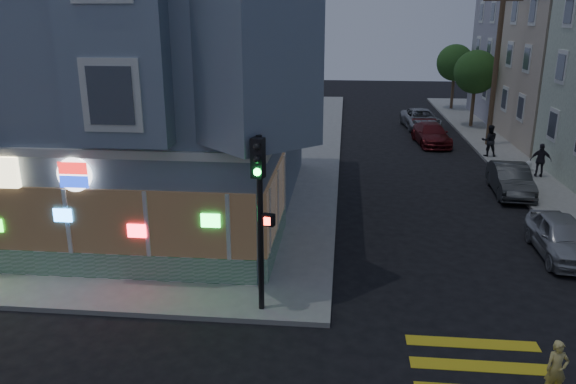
% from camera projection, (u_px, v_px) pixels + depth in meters
% --- Properties ---
extents(ground, '(120.00, 120.00, 0.00)m').
position_uv_depth(ground, '(197.00, 367.00, 12.88)').
color(ground, black).
rests_on(ground, ground).
extents(sidewalk_nw, '(33.00, 42.00, 0.15)m').
position_uv_depth(sidewalk_nw, '(83.00, 140.00, 35.98)').
color(sidewalk_nw, gray).
rests_on(sidewalk_nw, ground).
extents(corner_building, '(14.60, 14.60, 11.40)m').
position_uv_depth(corner_building, '(112.00, 66.00, 22.13)').
color(corner_building, slate).
rests_on(corner_building, sidewalk_nw).
extents(row_house_d, '(12.00, 8.60, 10.50)m').
position_uv_depth(row_house_d, '(567.00, 48.00, 41.62)').
color(row_house_d, '#9591A0').
rests_on(row_house_d, sidewalk_ne).
extents(utility_pole, '(2.20, 0.30, 9.00)m').
position_uv_depth(utility_pole, '(496.00, 67.00, 33.04)').
color(utility_pole, '#4C3826').
rests_on(utility_pole, sidewalk_ne).
extents(street_tree_near, '(3.00, 3.00, 5.30)m').
position_uv_depth(street_tree_near, '(476.00, 72.00, 38.98)').
color(street_tree_near, '#4C3826').
rests_on(street_tree_near, sidewalk_ne).
extents(street_tree_far, '(3.00, 3.00, 5.30)m').
position_uv_depth(street_tree_far, '(455.00, 63.00, 46.56)').
color(street_tree_far, '#4C3826').
rests_on(street_tree_far, sidewalk_ne).
extents(running_child, '(0.49, 0.34, 1.29)m').
position_uv_depth(running_child, '(556.00, 369.00, 11.75)').
color(running_child, '#D2BF6B').
rests_on(running_child, ground).
extents(pedestrian_a, '(0.86, 0.68, 1.76)m').
position_uv_depth(pedestrian_a, '(489.00, 141.00, 31.32)').
color(pedestrian_a, black).
rests_on(pedestrian_a, sidewalk_ne).
extents(pedestrian_b, '(1.02, 0.57, 1.65)m').
position_uv_depth(pedestrian_b, '(541.00, 160.00, 27.30)').
color(pedestrian_b, '#25232B').
rests_on(pedestrian_b, sidewalk_ne).
extents(parked_car_a, '(1.70, 4.02, 1.36)m').
position_uv_depth(parked_car_a, '(562.00, 237.00, 18.65)').
color(parked_car_a, '#A9ACB0').
rests_on(parked_car_a, ground).
extents(parked_car_b, '(1.67, 4.22, 1.37)m').
position_uv_depth(parked_car_b, '(511.00, 180.00, 25.13)').
color(parked_car_b, '#35383A').
rests_on(parked_car_b, ground).
extents(parked_car_c, '(2.25, 4.64, 1.30)m').
position_uv_depth(parked_car_c, '(431.00, 134.00, 34.85)').
color(parked_car_c, maroon).
rests_on(parked_car_c, ground).
extents(parked_car_d, '(2.71, 5.09, 1.36)m').
position_uv_depth(parked_car_d, '(421.00, 119.00, 39.77)').
color(parked_car_d, '#90949A').
rests_on(parked_car_d, ground).
extents(traffic_signal, '(0.59, 0.53, 4.77)m').
position_uv_depth(traffic_signal, '(260.00, 196.00, 14.11)').
color(traffic_signal, black).
rests_on(traffic_signal, sidewalk_nw).
extents(fire_hydrant, '(0.48, 0.28, 0.83)m').
position_uv_depth(fire_hydrant, '(528.00, 168.00, 27.33)').
color(fire_hydrant, silver).
rests_on(fire_hydrant, sidewalk_ne).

